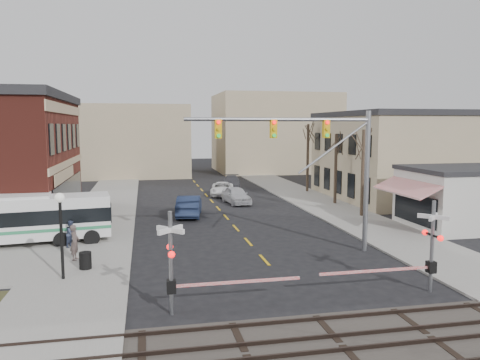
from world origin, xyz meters
name	(u,v)px	position (x,y,z in m)	size (l,w,h in m)	color
ground	(275,271)	(0.00, 0.00, 0.00)	(160.00, 160.00, 0.00)	black
sidewalk_west	(107,208)	(-9.50, 20.00, 0.06)	(5.00, 60.00, 0.12)	gray
sidewalk_east	(314,201)	(9.50, 20.00, 0.06)	(5.00, 60.00, 0.12)	gray
ballast_strip	(341,345)	(0.00, -8.00, 0.03)	(160.00, 5.00, 0.06)	#332D28
rail_tracks	(341,342)	(0.00, -8.00, 0.12)	(160.00, 3.91, 0.14)	#2D231E
tan_building	(433,155)	(22.00, 20.00, 4.26)	(20.30, 15.30, 8.50)	tan
awning_shop	(467,197)	(15.97, 7.00, 2.16)	(9.74, 6.20, 4.30)	beige
tree_east_a	(363,173)	(10.50, 12.00, 3.50)	(0.28, 0.28, 6.75)	#382B21
tree_east_b	(336,169)	(10.80, 18.00, 3.27)	(0.28, 0.28, 6.30)	#382B21
tree_east_c	(308,158)	(11.00, 26.00, 3.72)	(0.28, 0.28, 7.20)	#382B21
transit_bus	(10,219)	(-14.05, 7.70, 1.67)	(11.59, 3.99, 2.92)	silver
traffic_signal_mast	(320,151)	(3.29, 2.71, 5.76)	(10.43, 0.30, 8.00)	gray
rr_crossing_west	(182,264)	(-4.87, -4.31, 1.97)	(5.60, 1.36, 4.00)	gray
rr_crossing_east	(423,248)	(5.43, -4.07, 1.97)	(5.60, 1.36, 4.00)	gray
street_lamp	(61,217)	(-10.00, 0.56, 3.02)	(0.44, 0.44, 4.02)	black
trash_bin	(85,260)	(-9.17, 1.95, 0.54)	(0.60, 0.60, 0.84)	black
car_a	(236,195)	(2.04, 20.28, 0.77)	(1.83, 4.54, 1.55)	#B5B5BA
car_b	(189,206)	(-2.79, 15.08, 0.84)	(1.77, 5.09, 1.68)	#18233E
car_c	(222,189)	(1.59, 25.48, 0.68)	(2.24, 4.87, 1.35)	white
car_d	(231,182)	(3.52, 30.68, 0.71)	(2.00, 4.92, 1.43)	#3B3B40
pedestrian_near	(75,242)	(-9.88, 3.68, 1.06)	(0.69, 0.45, 1.88)	#524441
pedestrian_far	(71,234)	(-10.46, 6.50, 0.90)	(0.76, 0.59, 1.57)	#313B57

